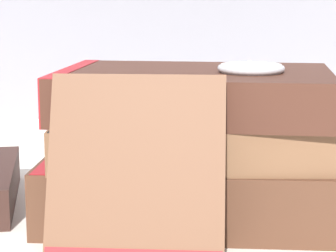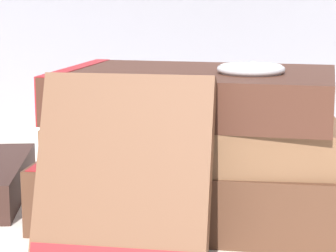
{
  "view_description": "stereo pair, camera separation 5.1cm",
  "coord_description": "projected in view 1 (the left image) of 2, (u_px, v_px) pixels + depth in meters",
  "views": [
    {
      "loc": [
        0.01,
        -0.5,
        0.17
      ],
      "look_at": [
        -0.02,
        0.01,
        0.07
      ],
      "focal_mm": 75.0,
      "sensor_mm": 36.0,
      "label": 1
    },
    {
      "loc": [
        0.07,
        -0.49,
        0.17
      ],
      "look_at": [
        -0.02,
        0.01,
        0.07
      ],
      "focal_mm": 75.0,
      "sensor_mm": 36.0,
      "label": 2
    }
  ],
  "objects": [
    {
      "name": "reading_glasses",
      "position": [
        101.0,
        168.0,
        0.68
      ],
      "size": [
        0.12,
        0.07,
        0.0
      ],
      "rotation": [
        0.0,
        0.0,
        -0.14
      ],
      "color": "black",
      "rests_on": "ground_plane"
    },
    {
      "name": "ground_plane",
      "position": [
        194.0,
        224.0,
        0.52
      ],
      "size": [
        3.0,
        3.0,
        0.0
      ],
      "primitive_type": "plane",
      "color": "silver"
    },
    {
      "name": "book_flat_top",
      "position": [
        187.0,
        93.0,
        0.53
      ],
      "size": [
        0.21,
        0.15,
        0.04
      ],
      "rotation": [
        0.0,
        0.0,
        -0.06
      ],
      "color": "#422319",
      "rests_on": "book_flat_middle"
    },
    {
      "name": "book_leaning_front",
      "position": [
        137.0,
        179.0,
        0.44
      ],
      "size": [
        0.11,
        0.06,
        0.12
      ],
      "rotation": [
        -0.37,
        0.0,
        0.0
      ],
      "color": "brown",
      "rests_on": "ground_plane"
    },
    {
      "name": "book_flat_bottom",
      "position": [
        192.0,
        183.0,
        0.54
      ],
      "size": [
        0.23,
        0.15,
        0.05
      ],
      "rotation": [
        0.0,
        0.0,
        -0.01
      ],
      "color": "#4C2D1E",
      "rests_on": "ground_plane"
    },
    {
      "name": "pocket_watch",
      "position": [
        251.0,
        68.0,
        0.51
      ],
      "size": [
        0.05,
        0.05,
        0.01
      ],
      "color": "silver",
      "rests_on": "book_flat_top"
    },
    {
      "name": "book_flat_middle",
      "position": [
        191.0,
        134.0,
        0.54
      ],
      "size": [
        0.21,
        0.16,
        0.03
      ],
      "rotation": [
        0.0,
        0.0,
        0.06
      ],
      "color": "brown",
      "rests_on": "book_flat_bottom"
    }
  ]
}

